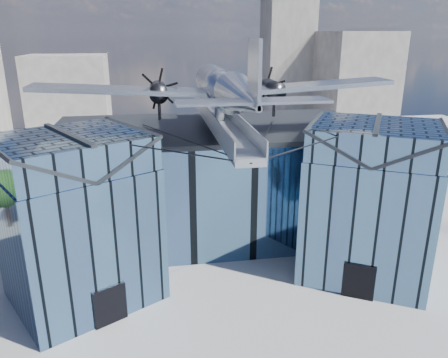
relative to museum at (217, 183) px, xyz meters
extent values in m
plane|color=gray|center=(0.00, -5.82, -5.54)|extent=(120.00, 120.00, 0.00)
cube|color=#466B90|center=(0.00, 3.18, -0.79)|extent=(28.00, 14.00, 9.50)
cube|color=#23262A|center=(0.00, 3.18, 4.16)|extent=(28.00, 14.00, 0.40)
cube|color=#466B90|center=(-10.50, -6.82, -0.79)|extent=(11.79, 11.43, 9.50)
cube|color=#466B90|center=(-10.50, -6.82, 5.06)|extent=(11.56, 11.20, 2.20)
cube|color=#23262A|center=(-12.45, -7.94, 5.06)|extent=(7.98, 9.23, 2.40)
cube|color=#23262A|center=(-8.55, -5.69, 5.06)|extent=(7.98, 9.23, 2.40)
cube|color=#23262A|center=(-10.50, -6.82, 6.21)|extent=(4.30, 7.10, 0.18)
cube|color=black|center=(-8.48, -10.33, -4.24)|extent=(2.03, 1.32, 2.60)
cube|color=black|center=(-6.60, -4.57, -0.79)|extent=(0.34, 0.34, 9.50)
cube|color=#466B90|center=(10.50, -6.82, -0.79)|extent=(11.79, 11.43, 9.50)
cube|color=#466B90|center=(10.50, -6.82, 5.06)|extent=(11.56, 11.20, 2.20)
cube|color=#23262A|center=(8.55, -5.69, 5.06)|extent=(7.98, 9.23, 2.40)
cube|color=#23262A|center=(12.45, -7.94, 5.06)|extent=(7.98, 9.23, 2.40)
cube|color=#23262A|center=(10.50, -6.82, 6.21)|extent=(4.30, 7.10, 0.18)
cube|color=black|center=(8.48, -10.33, -4.24)|extent=(2.03, 1.32, 2.60)
cube|color=black|center=(6.60, -4.57, -0.79)|extent=(0.34, 0.34, 9.50)
cube|color=#A0A4AE|center=(0.00, -2.32, 5.56)|extent=(1.80, 21.00, 0.50)
cube|color=#A0A4AE|center=(-0.90, -2.32, 6.21)|extent=(0.08, 21.00, 1.10)
cube|color=#A0A4AE|center=(0.90, -2.32, 6.21)|extent=(0.08, 21.00, 1.10)
cylinder|color=#A0A4AE|center=(0.00, 7.18, 4.89)|extent=(0.44, 0.44, 1.35)
cylinder|color=#A0A4AE|center=(0.00, 1.18, 4.89)|extent=(0.44, 0.44, 1.35)
cylinder|color=#A0A4AE|center=(0.00, -2.82, 4.89)|extent=(0.44, 0.44, 1.35)
cylinder|color=#A0A4AE|center=(0.00, -1.82, 6.51)|extent=(0.70, 0.70, 1.40)
cylinder|color=black|center=(-5.25, -9.82, 5.86)|extent=(10.55, 6.08, 0.69)
cylinder|color=black|center=(5.25, -9.82, 5.86)|extent=(10.55, 6.08, 0.69)
cylinder|color=black|center=(-3.00, -4.32, 5.01)|extent=(6.09, 17.04, 1.19)
cylinder|color=black|center=(3.00, -4.32, 5.01)|extent=(6.09, 17.04, 1.19)
cylinder|color=#B0B6BD|center=(0.00, -1.82, 8.46)|extent=(2.50, 11.00, 2.50)
sphere|color=#B0B6BD|center=(0.00, 3.68, 8.46)|extent=(2.50, 2.50, 2.50)
cube|color=black|center=(0.00, 2.68, 9.15)|extent=(1.60, 1.40, 0.50)
cone|color=#B0B6BD|center=(0.00, -10.82, 8.76)|extent=(2.50, 7.00, 2.50)
cube|color=#B0B6BD|center=(0.00, -13.12, 10.36)|extent=(0.18, 2.40, 3.40)
cube|color=#B0B6BD|center=(0.00, -13.02, 8.96)|extent=(8.00, 1.80, 0.14)
cube|color=#B0B6BD|center=(-7.00, -0.82, 8.16)|extent=(14.00, 3.20, 1.08)
cylinder|color=black|center=(-4.60, -0.22, 7.91)|extent=(1.44, 3.20, 1.44)
cone|color=black|center=(-4.60, 1.58, 7.91)|extent=(0.70, 0.70, 0.70)
cube|color=black|center=(-4.60, 1.73, 7.91)|extent=(1.05, 0.06, 3.33)
cube|color=black|center=(-4.60, 1.73, 7.91)|extent=(2.53, 0.06, 2.53)
cube|color=black|center=(-4.60, 1.73, 7.91)|extent=(3.33, 0.06, 1.05)
cylinder|color=black|center=(-4.60, -0.82, 6.69)|extent=(0.24, 0.24, 1.75)
cube|color=#B0B6BD|center=(7.00, -0.82, 8.16)|extent=(14.00, 3.20, 1.08)
cylinder|color=black|center=(4.60, -0.22, 7.91)|extent=(1.44, 3.20, 1.44)
cone|color=black|center=(4.60, 1.58, 7.91)|extent=(0.70, 0.70, 0.70)
cube|color=black|center=(4.60, 1.73, 7.91)|extent=(1.05, 0.06, 3.33)
cube|color=black|center=(4.60, 1.73, 7.91)|extent=(2.53, 0.06, 2.53)
cube|color=black|center=(4.60, 1.73, 7.91)|extent=(3.33, 0.06, 1.05)
cylinder|color=black|center=(4.60, -0.82, 6.69)|extent=(0.24, 0.24, 1.75)
cube|color=gray|center=(32.00, 42.18, 3.46)|extent=(12.00, 14.00, 18.00)
cube|color=gray|center=(-20.00, 49.18, 1.46)|extent=(14.00, 10.00, 14.00)
cube|color=gray|center=(22.00, 52.18, 7.46)|extent=(9.00, 9.00, 26.00)
camera|label=1|loc=(-5.20, -35.03, 12.36)|focal=35.00mm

